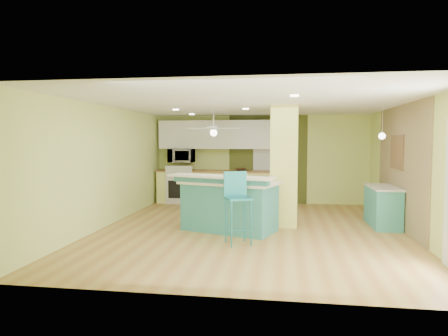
{
  "coord_description": "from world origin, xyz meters",
  "views": [
    {
      "loc": [
        0.64,
        -7.89,
        1.79
      ],
      "look_at": [
        -0.6,
        0.4,
        1.21
      ],
      "focal_mm": 32.0,
      "sensor_mm": 36.0,
      "label": 1
    }
  ],
  "objects_px": {
    "fruit_bowl": "(241,169)",
    "canister": "(234,178)",
    "peninsula": "(229,204)",
    "bar_stool": "(237,196)",
    "side_counter": "(383,206)"
  },
  "relations": [
    {
      "from": "fruit_bowl",
      "to": "canister",
      "type": "distance_m",
      "value": 3.41
    },
    {
      "from": "side_counter",
      "to": "canister",
      "type": "bearing_deg",
      "value": -161.87
    },
    {
      "from": "peninsula",
      "to": "canister",
      "type": "distance_m",
      "value": 0.55
    },
    {
      "from": "bar_stool",
      "to": "canister",
      "type": "distance_m",
      "value": 0.9
    },
    {
      "from": "peninsula",
      "to": "bar_stool",
      "type": "distance_m",
      "value": 1.04
    },
    {
      "from": "bar_stool",
      "to": "side_counter",
      "type": "relative_size",
      "value": 0.97
    },
    {
      "from": "fruit_bowl",
      "to": "canister",
      "type": "height_order",
      "value": "canister"
    },
    {
      "from": "side_counter",
      "to": "fruit_bowl",
      "type": "bearing_deg",
      "value": 143.3
    },
    {
      "from": "peninsula",
      "to": "side_counter",
      "type": "relative_size",
      "value": 1.73
    },
    {
      "from": "peninsula",
      "to": "bar_stool",
      "type": "relative_size",
      "value": 1.79
    },
    {
      "from": "peninsula",
      "to": "fruit_bowl",
      "type": "height_order",
      "value": "peninsula"
    },
    {
      "from": "peninsula",
      "to": "canister",
      "type": "xyz_separation_m",
      "value": [
        0.11,
        -0.1,
        0.53
      ]
    },
    {
      "from": "peninsula",
      "to": "bar_stool",
      "type": "bearing_deg",
      "value": -55.08
    },
    {
      "from": "peninsula",
      "to": "fruit_bowl",
      "type": "distance_m",
      "value": 3.34
    },
    {
      "from": "side_counter",
      "to": "peninsula",
      "type": "bearing_deg",
      "value": -164.12
    }
  ]
}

